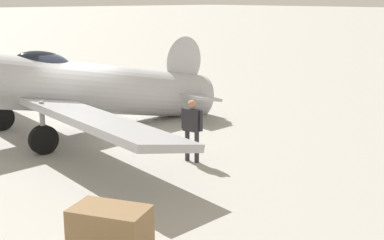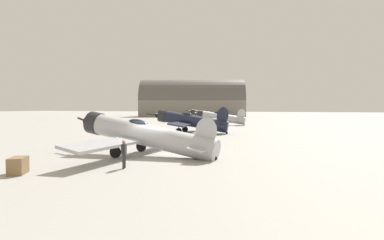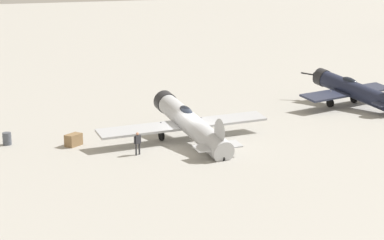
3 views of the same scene
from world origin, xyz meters
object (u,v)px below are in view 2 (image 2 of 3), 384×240
(airplane_outer_stand, at_px, (210,115))
(equipment_crate, at_px, (18,166))
(airplane_foreground, at_px, (144,135))
(ground_crew_mechanic, at_px, (124,151))
(airplane_mid_apron, at_px, (190,121))
(airplane_far_line, at_px, (219,117))

(airplane_outer_stand, relative_size, equipment_crate, 8.07)
(airplane_foreground, height_order, equipment_crate, airplane_foreground)
(airplane_outer_stand, xyz_separation_m, equipment_crate, (-7.25, 66.05, -0.93))
(ground_crew_mechanic, relative_size, equipment_crate, 1.13)
(airplane_mid_apron, xyz_separation_m, airplane_outer_stand, (7.71, -38.96, -0.28))
(airplane_foreground, relative_size, airplane_mid_apron, 1.26)
(airplane_far_line, relative_size, equipment_crate, 9.30)
(airplane_foreground, relative_size, airplane_outer_stand, 1.18)
(airplane_far_line, xyz_separation_m, airplane_outer_stand, (7.18, -20.07, -0.14))
(airplane_foreground, xyz_separation_m, airplane_outer_stand, (10.63, -58.28, -0.11))
(ground_crew_mechanic, bearing_deg, equipment_crate, 18.86)
(airplane_foreground, height_order, airplane_mid_apron, airplane_mid_apron)
(airplane_foreground, bearing_deg, ground_crew_mechanic, 107.48)
(airplane_far_line, xyz_separation_m, ground_crew_mechanic, (-4.57, 42.97, -0.53))
(ground_crew_mechanic, bearing_deg, airplane_foreground, -91.84)
(airplane_outer_stand, height_order, equipment_crate, airplane_outer_stand)
(airplane_foreground, distance_m, ground_crew_mechanic, 4.91)
(airplane_mid_apron, bearing_deg, ground_crew_mechanic, 93.99)
(ground_crew_mechanic, bearing_deg, airplane_far_line, -98.93)
(airplane_foreground, height_order, airplane_far_line, airplane_far_line)
(airplane_mid_apron, height_order, airplane_far_line, airplane_mid_apron)
(airplane_mid_apron, distance_m, airplane_far_line, 18.90)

